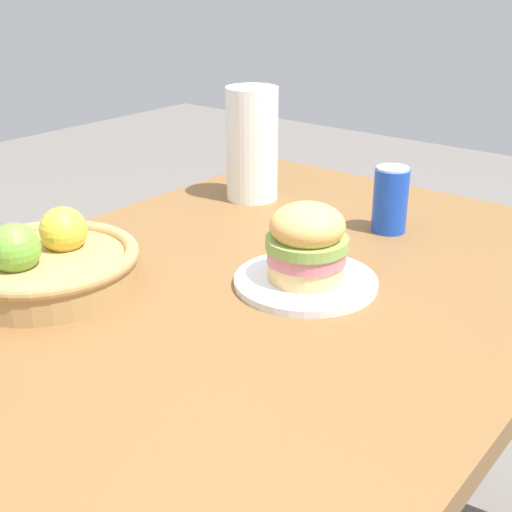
# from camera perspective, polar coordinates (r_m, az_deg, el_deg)

# --- Properties ---
(dining_table) EXTENTS (1.40, 0.90, 0.75)m
(dining_table) POSITION_cam_1_polar(r_m,az_deg,el_deg) (1.10, -2.31, -8.18)
(dining_table) COLOR brown
(dining_table) RESTS_ON ground_plane
(plate) EXTENTS (0.23, 0.23, 0.01)m
(plate) POSITION_cam_1_polar(r_m,az_deg,el_deg) (1.09, 4.16, -2.14)
(plate) COLOR white
(plate) RESTS_ON dining_table
(sandwich) EXTENTS (0.13, 0.13, 0.12)m
(sandwich) POSITION_cam_1_polar(r_m,az_deg,el_deg) (1.07, 4.27, 1.15)
(sandwich) COLOR #E5BC75
(sandwich) RESTS_ON plate
(soda_can) EXTENTS (0.07, 0.07, 0.13)m
(soda_can) POSITION_cam_1_polar(r_m,az_deg,el_deg) (1.32, 11.15, 4.64)
(soda_can) COLOR blue
(soda_can) RESTS_ON dining_table
(fruit_basket) EXTENTS (0.29, 0.29, 0.12)m
(fruit_basket) POSITION_cam_1_polar(r_m,az_deg,el_deg) (1.12, -17.09, -0.54)
(fruit_basket) COLOR tan
(fruit_basket) RESTS_ON dining_table
(paper_towel_roll) EXTENTS (0.11, 0.11, 0.24)m
(paper_towel_roll) POSITION_cam_1_polar(r_m,az_deg,el_deg) (1.47, -0.34, 9.31)
(paper_towel_roll) COLOR white
(paper_towel_roll) RESTS_ON dining_table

